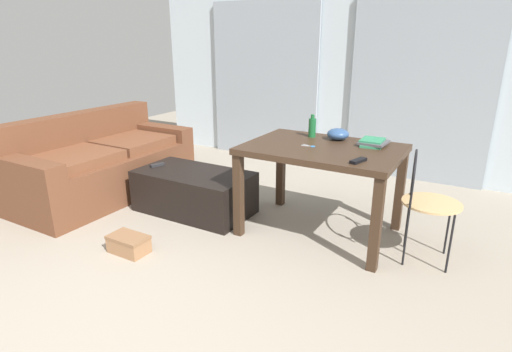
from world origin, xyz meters
TOP-DOWN VIEW (x-y plane):
  - ground_plane at (0.00, 1.49)m, footprint 9.09×9.09m
  - wall_back at (0.00, 3.79)m, footprint 5.16×0.10m
  - curtains at (0.00, 3.70)m, footprint 3.52×0.03m
  - couch at (-1.75, 1.56)m, footprint 0.89×1.88m
  - coffee_table at (-0.61, 1.67)m, footprint 1.08×0.59m
  - craft_table at (0.59, 1.85)m, footprint 1.23×0.87m
  - wire_chair at (1.39, 1.80)m, footprint 0.42×0.44m
  - bottle_near at (0.38, 2.11)m, footprint 0.06×0.06m
  - bowl at (0.62, 2.13)m, footprint 0.19×0.19m
  - book_stack at (0.93, 2.08)m, footprint 0.22×0.27m
  - tv_remote_on_table at (0.97, 1.56)m, footprint 0.09×0.16m
  - scissors at (0.50, 1.80)m, footprint 0.11×0.05m
  - tv_remote_primary at (-1.03, 1.63)m, footprint 0.08×0.15m
  - shoebox at (-0.55, 0.77)m, footprint 0.31×0.19m

SIDE VIEW (x-z plane):
  - ground_plane at x=0.00m, z-range 0.00..0.00m
  - shoebox at x=-0.55m, z-range 0.00..0.14m
  - coffee_table at x=-0.61m, z-range 0.00..0.40m
  - couch at x=-1.75m, z-range -0.10..0.74m
  - tv_remote_primary at x=-1.03m, z-range 0.40..0.42m
  - wire_chair at x=1.39m, z-range 0.10..0.94m
  - craft_table at x=0.59m, z-range 0.28..1.03m
  - scissors at x=0.50m, z-range 0.76..0.76m
  - tv_remote_on_table at x=0.97m, z-range 0.76..0.78m
  - book_stack at x=0.93m, z-range 0.76..0.81m
  - bowl at x=0.62m, z-range 0.76..0.86m
  - bottle_near at x=0.38m, z-range 0.74..0.94m
  - curtains at x=0.00m, z-range 0.00..2.05m
  - wall_back at x=0.00m, z-range 0.00..2.45m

